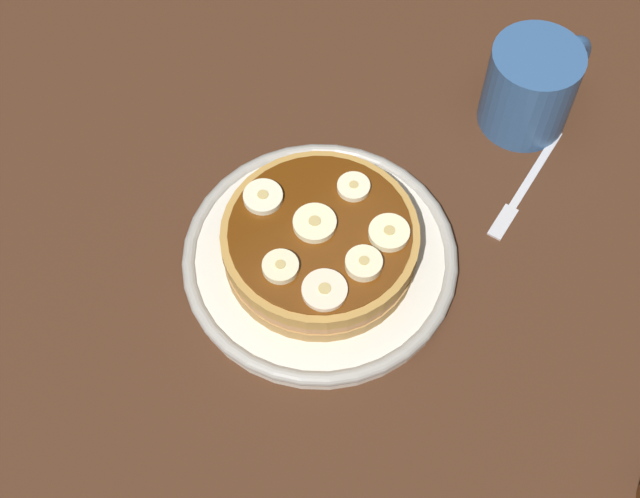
# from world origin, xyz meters

# --- Properties ---
(ground_plane) EXTENTS (1.40, 1.40, 0.03)m
(ground_plane) POSITION_xyz_m (0.00, 0.00, -0.01)
(ground_plane) COLOR #422616
(plate) EXTENTS (0.23, 0.23, 0.02)m
(plate) POSITION_xyz_m (0.00, 0.00, 0.01)
(plate) COLOR silver
(plate) RESTS_ON ground_plane
(pancake_stack) EXTENTS (0.16, 0.16, 0.04)m
(pancake_stack) POSITION_xyz_m (0.00, 0.00, 0.04)
(pancake_stack) COLOR #AE8247
(pancake_stack) RESTS_ON plate
(banana_slice_0) EXTENTS (0.03, 0.03, 0.01)m
(banana_slice_0) POSITION_xyz_m (0.00, 0.01, 0.06)
(banana_slice_0) COLOR #F7EDBB
(banana_slice_0) RESTS_ON pancake_stack
(banana_slice_1) EXTENTS (0.03, 0.03, 0.01)m
(banana_slice_1) POSITION_xyz_m (0.01, -0.04, 0.06)
(banana_slice_1) COLOR #F6E9B9
(banana_slice_1) RESTS_ON pancake_stack
(banana_slice_2) EXTENTS (0.03, 0.03, 0.01)m
(banana_slice_2) POSITION_xyz_m (-0.04, -0.01, 0.06)
(banana_slice_2) COLOR beige
(banana_slice_2) RESTS_ON pancake_stack
(banana_slice_3) EXTENTS (0.03, 0.03, 0.01)m
(banana_slice_3) POSITION_xyz_m (0.04, -0.04, 0.06)
(banana_slice_3) COLOR #FBF0BC
(banana_slice_3) RESTS_ON pancake_stack
(banana_slice_4) EXTENTS (0.03, 0.03, 0.01)m
(banana_slice_4) POSITION_xyz_m (-0.03, -0.04, 0.06)
(banana_slice_4) COLOR #F5E0BF
(banana_slice_4) RESTS_ON pancake_stack
(banana_slice_5) EXTENTS (0.03, 0.03, 0.01)m
(banana_slice_5) POSITION_xyz_m (0.05, 0.02, 0.06)
(banana_slice_5) COLOR #F4EBBF
(banana_slice_5) RESTS_ON pancake_stack
(banana_slice_6) EXTENTS (0.03, 0.03, 0.01)m
(banana_slice_6) POSITION_xyz_m (-0.02, 0.05, 0.06)
(banana_slice_6) COLOR #EDEBC5
(banana_slice_6) RESTS_ON pancake_stack
(coffee_mug) EXTENTS (0.11, 0.08, 0.08)m
(coffee_mug) POSITION_xyz_m (0.24, 0.01, 0.04)
(coffee_mug) COLOR #33598C
(coffee_mug) RESTS_ON ground_plane
(fork) EXTENTS (0.13, 0.05, 0.01)m
(fork) POSITION_xyz_m (0.19, -0.05, 0.00)
(fork) COLOR silver
(fork) RESTS_ON ground_plane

